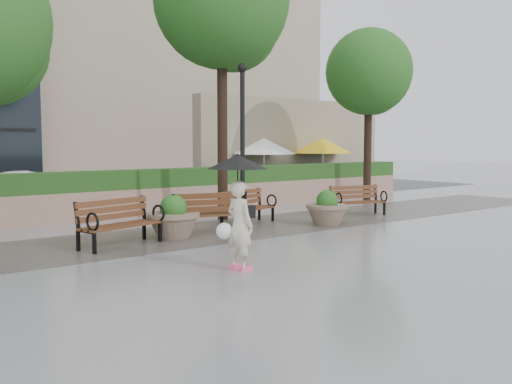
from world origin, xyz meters
TOP-DOWN VIEW (x-y plane):
  - ground at (0.00, 0.00)m, footprint 100.00×100.00m
  - cobble_strip at (0.00, 3.00)m, footprint 28.00×3.20m
  - hedge_wall at (0.00, 7.00)m, footprint 24.00×0.80m
  - cafe_wall at (9.50, 10.00)m, footprint 10.00×0.60m
  - cafe_hedge at (9.00, 7.80)m, footprint 8.00×0.50m
  - asphalt_street at (0.00, 11.00)m, footprint 40.00×7.00m
  - bldg_stone at (10.00, 23.00)m, footprint 18.00×10.00m
  - bench_1 at (-2.16, 2.56)m, footprint 1.93×1.15m
  - bench_2 at (0.14, 2.84)m, footprint 1.96×1.18m
  - bench_3 at (1.91, 3.51)m, footprint 1.76×1.02m
  - bench_4 at (5.49, 2.83)m, footprint 1.73×1.06m
  - planter_left at (-0.77, 2.79)m, footprint 1.18×1.18m
  - planter_right at (3.44, 2.09)m, footprint 1.09×1.09m
  - lamppost at (1.51, 3.20)m, footprint 0.28×0.28m
  - tree_1 at (2.05, 4.72)m, footprint 3.75×3.71m
  - tree_2 at (9.18, 5.57)m, footprint 3.26×3.13m
  - patio_umb_white at (6.93, 8.95)m, footprint 2.50×2.50m
  - patio_umb_yellow_a at (9.99, 8.75)m, footprint 2.50×2.50m
  - patio_umb_yellow_b at (10.63, 9.43)m, footprint 2.50×2.50m
  - car_right at (-1.52, 10.34)m, footprint 3.94×2.08m
  - pedestrian at (-1.54, -0.70)m, footprint 1.06×1.06m

SIDE VIEW (x-z plane):
  - ground at x=0.00m, z-range 0.00..0.00m
  - asphalt_street at x=0.00m, z-range 0.00..0.00m
  - cobble_strip at x=0.00m, z-range 0.00..0.01m
  - bench_4 at x=5.49m, z-range -0.18..0.70m
  - bench_3 at x=1.91m, z-range -0.18..0.71m
  - bench_1 at x=-2.16m, z-range -0.20..0.78m
  - bench_2 at x=0.14m, z-range -0.20..0.79m
  - planter_right at x=3.44m, z-range -0.10..0.82m
  - planter_left at x=-0.77m, z-range -0.11..0.88m
  - cafe_hedge at x=9.00m, z-range 0.00..0.90m
  - car_right at x=-1.52m, z-range 0.00..1.23m
  - hedge_wall at x=0.00m, z-range -0.01..1.34m
  - pedestrian at x=-1.54m, z-range 0.21..2.15m
  - lamppost at x=1.51m, z-range -0.24..3.89m
  - patio_umb_white at x=6.93m, z-range 0.84..3.14m
  - patio_umb_yellow_a at x=9.99m, z-range 0.84..3.14m
  - patio_umb_yellow_b at x=10.63m, z-range 0.84..3.14m
  - cafe_wall at x=9.50m, z-range 0.00..4.00m
  - tree_2 at x=9.18m, z-range 1.44..7.72m
  - tree_1 at x=2.05m, z-range 1.91..9.77m
  - bldg_stone at x=10.00m, z-range 0.00..20.00m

